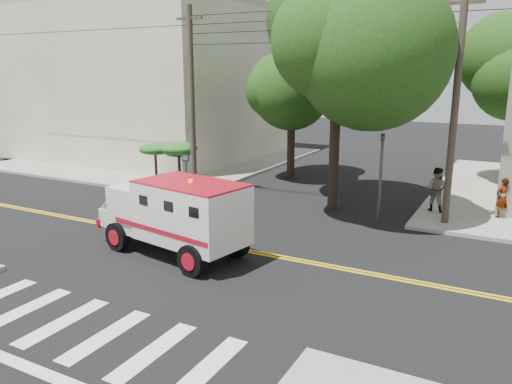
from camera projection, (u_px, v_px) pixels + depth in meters
The scene contains 13 objects.
ground at pixel (228, 247), 17.41m from camera, with size 100.00×100.00×0.00m, color black.
sidewalk_nw at pixel (163, 158), 35.14m from camera, with size 17.00×17.00×0.15m, color gray.
building_left at pixel (151, 84), 36.15m from camera, with size 16.00×14.00×10.00m, color #B8B497.
utility_pole_left at pixel (192, 103), 24.06m from camera, with size 0.28×0.28×9.00m, color #382D23.
utility_pole_right at pixel (455, 112), 18.81m from camera, with size 0.28×0.28×9.00m, color #382D23.
tree_main at pixel (346, 41), 20.17m from camera, with size 6.08×5.70×9.85m.
tree_left at pixel (296, 76), 27.41m from camera, with size 4.48×4.20×7.70m.
traffic_signal at pixel (381, 168), 19.96m from camera, with size 0.15×0.18×3.60m.
accessibility_sign at pixel (186, 165), 25.22m from camera, with size 0.45×0.10×2.02m.
palm_planter at pixel (172, 157), 26.10m from camera, with size 3.52×2.63×2.36m.
armored_truck at pixel (176, 212), 16.43m from camera, with size 5.92×3.09×2.57m.
pedestrian_a at pixel (502, 198), 20.28m from camera, with size 0.60×0.39×1.65m, color gray.
pedestrian_b at pixel (436, 189), 21.26m from camera, with size 0.92×0.72×1.90m, color gray.
Camera 1 is at (8.58, -14.10, 5.95)m, focal length 35.00 mm.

